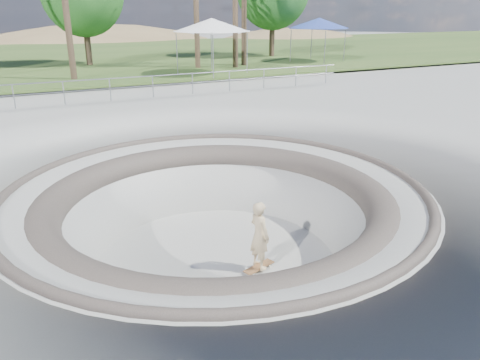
{
  "coord_description": "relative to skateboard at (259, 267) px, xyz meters",
  "views": [
    {
      "loc": [
        -4.18,
        -9.78,
        4.14
      ],
      "look_at": [
        0.94,
        0.56,
        -0.1
      ],
      "focal_mm": 35.0,
      "sensor_mm": 36.0,
      "label": 1
    }
  ],
  "objects": [
    {
      "name": "skateboard",
      "position": [
        0.0,
        0.0,
        0.0
      ],
      "size": [
        0.92,
        0.51,
        0.09
      ],
      "color": "brown",
      "rests_on": "ground"
    },
    {
      "name": "skate_bowl",
      "position": [
        -0.7,
        0.99,
        -0.0
      ],
      "size": [
        14.0,
        14.0,
        4.1
      ],
      "color": "#A3A49E",
      "rests_on": "ground"
    },
    {
      "name": "canopy_blue",
      "position": [
        17.09,
        22.07,
        4.92
      ],
      "size": [
        5.82,
        5.82,
        3.21
      ],
      "color": "gray",
      "rests_on": "ground"
    },
    {
      "name": "safety_railing",
      "position": [
        -0.7,
        12.99,
        2.52
      ],
      "size": [
        25.0,
        0.06,
        1.03
      ],
      "color": "gray",
      "rests_on": "ground"
    },
    {
      "name": "distant_hills",
      "position": [
        3.08,
        58.16,
        -5.19
      ],
      "size": [
        103.2,
        45.0,
        28.6
      ],
      "color": "brown",
      "rests_on": "ground"
    },
    {
      "name": "canopy_white",
      "position": [
        6.93,
        18.99,
        5.02
      ],
      "size": [
        6.04,
        6.04,
        3.32
      ],
      "color": "gray",
      "rests_on": "ground"
    },
    {
      "name": "grass_strip",
      "position": [
        -0.7,
        34.99,
        2.05
      ],
      "size": [
        180.0,
        36.0,
        0.12
      ],
      "color": "#334F1F",
      "rests_on": "ground"
    },
    {
      "name": "skater",
      "position": [
        0.0,
        0.0,
        0.88
      ],
      "size": [
        0.51,
        0.68,
        1.71
      ],
      "primitive_type": "imported",
      "rotation": [
        0.0,
        0.0,
        1.73
      ],
      "color": "tan",
      "rests_on": "skateboard"
    },
    {
      "name": "ground",
      "position": [
        -0.7,
        0.99,
        1.83
      ],
      "size": [
        180.0,
        180.0,
        0.0
      ],
      "primitive_type": "plane",
      "color": "#A3A49E",
      "rests_on": "ground"
    }
  ]
}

